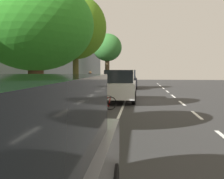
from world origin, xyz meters
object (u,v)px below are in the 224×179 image
cyclist_with_backpack (98,88)px  parked_pickup_black_nearest (127,80)px  street_tree_mid_block (75,28)px  bicycle_at_curb (101,103)px  pedestrian_on_phone (90,79)px  street_tree_far_end (35,26)px  street_tree_near_cyclist (107,48)px  parked_suv_white_second (120,85)px

cyclist_with_backpack → parked_pickup_black_nearest: bearing=-93.1°
cyclist_with_backpack → street_tree_mid_block: (1.03, 0.34, 3.00)m
parked_pickup_black_nearest → bicycle_at_curb: size_ratio=3.59×
parked_pickup_black_nearest → pedestrian_on_phone: bearing=52.6°
cyclist_with_backpack → bicycle_at_curb: bearing=116.7°
parked_pickup_black_nearest → pedestrian_on_phone: parked_pickup_black_nearest is taller
parked_pickup_black_nearest → cyclist_with_backpack: parked_pickup_black_nearest is taller
street_tree_mid_block → street_tree_far_end: size_ratio=1.20×
street_tree_near_cyclist → street_tree_far_end: (0.00, 18.75, -0.74)m
parked_suv_white_second → street_tree_far_end: 9.59m
street_tree_near_cyclist → street_tree_far_end: street_tree_near_cyclist is taller
street_tree_near_cyclist → pedestrian_on_phone: (1.30, 2.22, -2.96)m
parked_pickup_black_nearest → parked_suv_white_second: bearing=90.5°
bicycle_at_curb → cyclist_with_backpack: (0.22, -0.44, 0.71)m
cyclist_with_backpack → street_tree_far_end: street_tree_far_end is taller
street_tree_far_end → parked_pickup_black_nearest: bearing=-95.1°
parked_suv_white_second → street_tree_near_cyclist: (1.95, -9.64, 3.06)m
parked_pickup_black_nearest → street_tree_far_end: size_ratio=1.17×
parked_suv_white_second → street_tree_mid_block: 5.28m
street_tree_mid_block → street_tree_far_end: 5.30m
bicycle_at_curb → street_tree_far_end: 6.08m
bicycle_at_curb → street_tree_mid_block: size_ratio=0.27×
street_tree_mid_block → street_tree_far_end: bearing=90.0°
street_tree_near_cyclist → street_tree_mid_block: size_ratio=0.97×
parked_pickup_black_nearest → pedestrian_on_phone: size_ratio=3.15×
cyclist_with_backpack → street_tree_near_cyclist: (1.03, -13.15, 3.02)m
parked_pickup_black_nearest → bicycle_at_curb: bearing=87.8°
bicycle_at_curb → street_tree_far_end: bearing=76.3°
parked_suv_white_second → street_tree_far_end: bearing=77.9°
parked_pickup_black_nearest → bicycle_at_curb: (0.59, 15.49, -0.54)m
parked_pickup_black_nearest → street_tree_near_cyclist: street_tree_near_cyclist is taller
parked_pickup_black_nearest → parked_suv_white_second: size_ratio=1.14×
street_tree_mid_block → bicycle_at_curb: bearing=175.4°
bicycle_at_curb → cyclist_with_backpack: size_ratio=0.86×
cyclist_with_backpack → pedestrian_on_phone: size_ratio=1.02×
parked_pickup_black_nearest → pedestrian_on_phone: (3.15, 4.12, 0.23)m
bicycle_at_curb → street_tree_mid_block: bearing=-4.6°
cyclist_with_backpack → street_tree_far_end: 6.13m
street_tree_far_end → pedestrian_on_phone: street_tree_far_end is taller
bicycle_at_curb → street_tree_mid_block: 3.92m
parked_pickup_black_nearest → street_tree_far_end: 20.87m
street_tree_mid_block → pedestrian_on_phone: bearing=-83.4°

